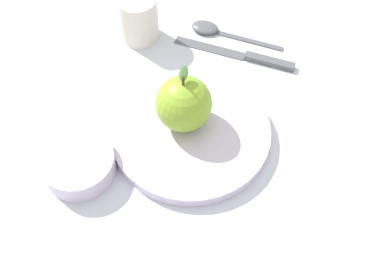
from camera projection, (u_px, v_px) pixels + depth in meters
The scene contains 7 objects.
ground_plane at pixel (208, 119), 0.70m from camera, with size 2.40×2.40×0.00m, color silver.
dinner_plate at pixel (192, 131), 0.67m from camera, with size 0.23×0.23×0.02m.
apple at pixel (185, 104), 0.64m from camera, with size 0.08×0.08×0.10m.
side_bowl at pixel (80, 163), 0.63m from camera, with size 0.10×0.10×0.03m.
cup at pixel (139, 17), 0.77m from camera, with size 0.07×0.07×0.08m.
knife at pixel (246, 56), 0.77m from camera, with size 0.08×0.21×0.01m.
spoon at pixel (216, 30), 0.81m from camera, with size 0.07×0.17×0.01m.
Camera 1 is at (-0.42, 0.00, 0.56)m, focal length 42.69 mm.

